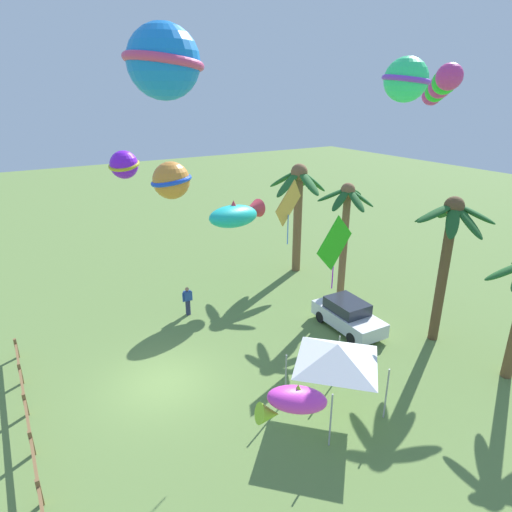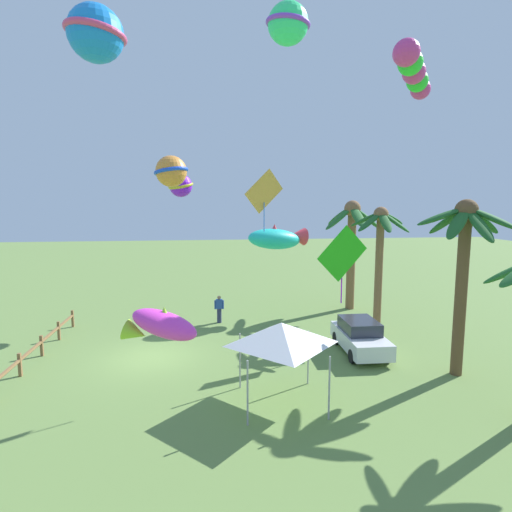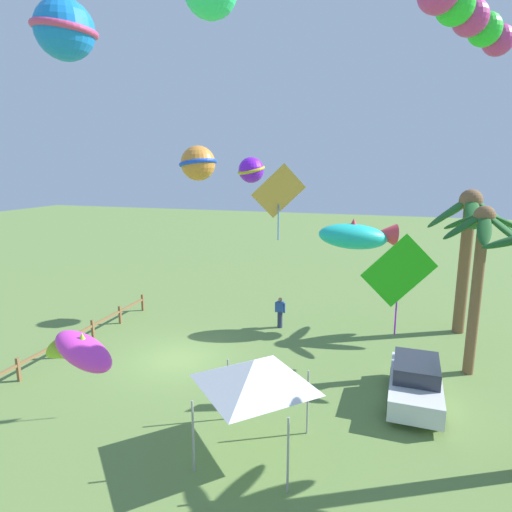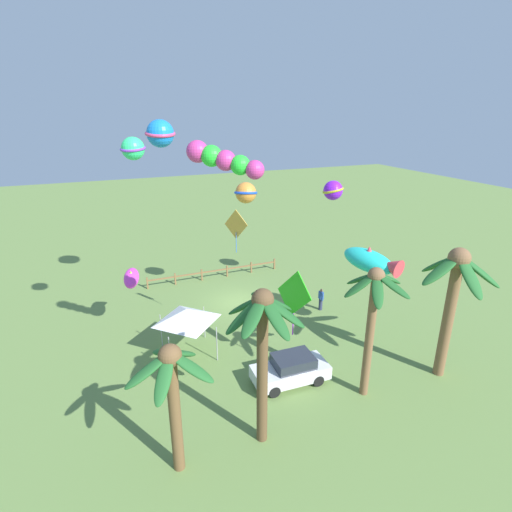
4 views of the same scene
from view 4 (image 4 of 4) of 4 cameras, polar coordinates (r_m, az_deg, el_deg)
name	(u,v)px [view 4 (image 4 of 4)]	position (r m, az deg, el deg)	size (l,w,h in m)	color
ground_plane	(238,302)	(29.43, -2.57, -6.61)	(120.00, 120.00, 0.00)	olive
palm_tree_0	(262,332)	(15.64, 0.92, -10.81)	(3.22, 3.58, 7.03)	brown
palm_tree_1	(373,304)	(19.13, 16.36, -6.56)	(3.21, 3.18, 6.70)	brown
palm_tree_2	(455,286)	(21.96, 26.42, -3.82)	(4.06, 3.93, 7.08)	brown
palm_tree_3	(172,382)	(15.38, -11.88, -17.16)	(3.18, 3.26, 5.58)	brown
rail_fence	(215,272)	(33.39, -5.92, -2.24)	(11.06, 0.12, 0.95)	brown
parked_car_0	(291,369)	(21.35, 5.00, -15.78)	(3.95, 1.84, 1.51)	silver
spectator_0	(321,299)	(28.41, 9.22, -6.08)	(0.26, 0.55, 1.59)	#2D3351
festival_tent	(187,315)	(22.87, -9.83, -8.29)	(2.86, 2.86, 2.85)	#9E9EA3
kite_fish_0	(371,261)	(24.72, 16.10, -0.68)	(2.63, 4.08, 1.65)	#1FCABD
kite_ball_1	(160,134)	(25.82, -13.47, 16.59)	(1.88, 1.89, 1.65)	#1880E8
kite_tube_2	(222,159)	(15.90, -4.86, 13.55)	(2.60, 2.34, 1.40)	#D4378C
kite_fish_3	(132,278)	(25.44, -17.27, -2.96)	(1.27, 2.22, 1.19)	#E93BC6
kite_diamond_4	(294,295)	(20.19, 5.43, -5.52)	(0.59, 2.56, 3.64)	#24BE17
kite_ball_5	(133,149)	(20.23, -17.11, 14.41)	(1.66, 1.66, 1.08)	#31F185
kite_ball_6	(333,190)	(28.80, 10.91, 9.16)	(2.11, 2.11, 1.36)	#801AED
kite_ball_7	(246,193)	(25.85, -1.47, 8.99)	(1.98, 1.98, 1.35)	orange
kite_diamond_8	(236,225)	(21.94, -2.87, 4.41)	(0.77, 1.66, 2.50)	gold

